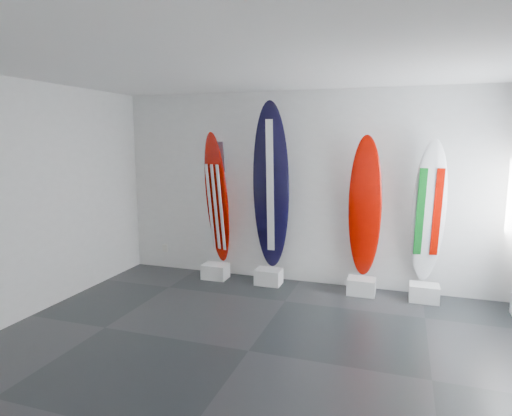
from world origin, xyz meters
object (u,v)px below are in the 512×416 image
(surfboard_usa, at_px, (217,199))
(surfboard_italy, at_px, (429,212))
(surfboard_swiss, at_px, (365,207))
(surfboard_navy, at_px, (271,187))

(surfboard_usa, relative_size, surfboard_italy, 1.05)
(surfboard_swiss, bearing_deg, surfboard_usa, 179.95)
(surfboard_navy, distance_m, surfboard_italy, 2.31)
(surfboard_usa, height_order, surfboard_italy, surfboard_usa)
(surfboard_usa, xyz_separation_m, surfboard_italy, (3.20, 0.00, -0.05))
(surfboard_swiss, xyz_separation_m, surfboard_italy, (0.87, 0.00, -0.03))
(surfboard_usa, relative_size, surfboard_navy, 0.83)
(surfboard_swiss, bearing_deg, surfboard_navy, 179.95)
(surfboard_usa, height_order, surfboard_swiss, surfboard_usa)
(surfboard_navy, bearing_deg, surfboard_usa, -177.50)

